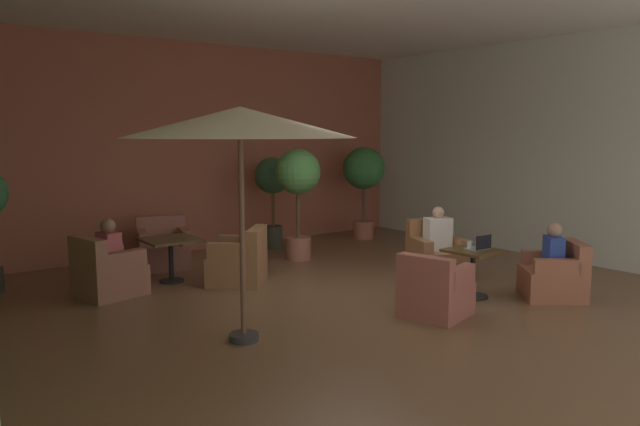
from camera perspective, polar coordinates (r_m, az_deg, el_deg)
name	(u,v)px	position (r m, az deg, el deg)	size (l,w,h in m)	color
ground_plane	(340,301)	(8.17, 1.89, -8.31)	(9.59, 8.85, 0.02)	brown
wall_back_brick	(193,148)	(11.60, -11.90, 6.03)	(9.59, 0.08, 3.87)	#A75944
wall_right_plain	(549,149)	(11.46, 20.86, 5.68)	(0.08, 8.85, 3.87)	silver
cafe_table_front_left	(473,263)	(8.46, 14.25, -4.64)	(0.68, 0.68, 0.66)	black
armchair_front_left_north	(555,277)	(8.78, 21.35, -5.68)	(1.04, 1.03, 0.78)	#A05B3F
armchair_front_left_east	(436,257)	(9.45, 10.90, -4.12)	(0.96, 0.94, 0.90)	#98633C
armchair_front_left_south	(435,292)	(7.53, 10.78, -7.36)	(0.91, 0.88, 0.79)	#A2584A
cafe_table_front_right	(171,247)	(9.30, -13.95, -3.14)	(0.79, 0.79, 0.66)	black
armchair_front_right_north	(163,249)	(10.37, -14.62, -3.31)	(0.98, 0.97, 0.83)	#985A48
armchair_front_right_east	(107,273)	(8.78, -19.48, -5.39)	(0.94, 0.88, 0.85)	#915B47
armchair_front_right_south	(240,263)	(9.04, -7.61, -4.67)	(1.09, 1.09, 0.84)	#9B6943
patio_umbrella_tall_red	(240,124)	(6.33, -7.56, 8.38)	(2.42, 2.42, 2.50)	#2D2D2D
potted_tree_left_corner	(298,182)	(10.52, -2.09, 2.90)	(0.79, 0.79, 1.95)	#A3614C
potted_tree_mid_right	(364,174)	(12.61, 4.16, 3.68)	(0.87, 0.87, 1.92)	#AB5F4D
potted_tree_right_corner	(273,184)	(11.57, -4.47, 2.77)	(0.70, 0.70, 1.76)	#36382A
patron_blue_shirt	(554,248)	(8.69, 21.23, -3.12)	(0.37, 0.38, 0.63)	#2C46A4
patron_by_window	(438,232)	(9.34, 11.07, -1.74)	(0.45, 0.37, 0.66)	white
patron_with_friend	(109,244)	(8.72, -19.34, -2.81)	(0.28, 0.36, 0.66)	#B34E50
iced_drink_cup	(470,245)	(8.44, 14.00, -2.95)	(0.08, 0.08, 0.11)	white
open_laptop	(480,246)	(8.45, 14.90, -3.00)	(0.31, 0.23, 0.20)	#9EA0A5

